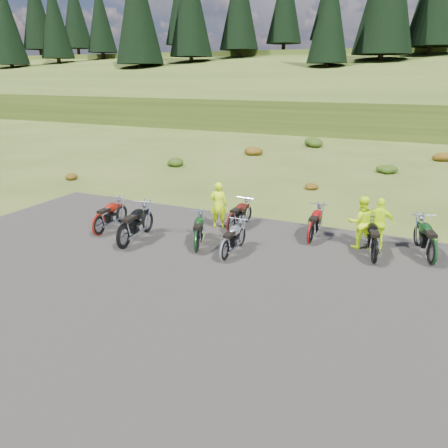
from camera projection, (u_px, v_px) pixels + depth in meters
The scene contains 33 objects.
ground at pixel (243, 262), 12.67m from camera, with size 300.00×300.00×0.00m, color #364717.
gravel_pad at pixel (213, 291), 10.96m from camera, with size 20.00×12.00×0.04m, color black.
hill_slope at pixel (393, 117), 55.59m from camera, with size 300.00×46.00×3.00m, color #314316, non-canonical shape.
hill_plateau at pixel (414, 97), 107.09m from camera, with size 300.00×90.00×9.17m, color #314316.
conifer_9 at pixel (36, 10), 99.60m from camera, with size 7.48×7.48×19.00m.
conifer_10 at pixel (75, 12), 102.40m from camera, with size 7.04×7.04×18.00m.
conifer_11 at pixel (5, 21), 80.07m from camera, with size 6.60×6.60×17.00m.
conifer_12 at pixel (54, 19), 82.61m from camera, with size 6.16×6.16×16.00m.
conifer_13 at pixel (100, 17), 85.15m from camera, with size 5.72×5.72×15.00m.
conifer_14 at pixel (143, 15), 87.68m from camera, with size 5.28×5.28×14.00m.
conifer_16 at pixel (137, 5), 67.02m from camera, with size 7.48×7.48×19.00m.
conifer_17 at pixel (190, 3), 69.55m from camera, with size 7.04×7.04×18.00m.
conifer_18 at pixel (239, 1), 72.09m from camera, with size 6.60×6.60×17.00m.
conifer_20 at pixel (328, 0), 77.30m from camera, with size 5.72×5.72×15.00m.
conifer_21 at pixel (330, 13), 55.10m from camera, with size 5.28×5.28×14.00m.
shrub_0 at pixel (73, 175), 22.52m from camera, with size 0.77×0.77×0.45m, color #642F0C.
shrub_1 at pixel (174, 161), 25.89m from camera, with size 1.03×1.03×0.61m, color #1F380E.
shrub_2 at pixel (252, 150), 29.26m from camera, with size 1.30×1.30×0.77m, color #642F0C.
shrub_3 at pixel (314, 141), 32.63m from camera, with size 1.56×1.56×0.92m, color #1F380E.
shrub_4 at pixel (310, 184), 20.66m from camera, with size 0.77×0.77×0.45m, color #642F0C.
shrub_5 at pixel (386, 168), 24.03m from camera, with size 1.03×1.03×0.61m, color #1F380E.
shrub_6 at pixel (443, 155), 27.40m from camera, with size 1.30×1.30×0.77m, color #642F0C.
motorcycle_0 at pixel (125, 249), 13.56m from camera, with size 2.31×0.77×1.21m, color black, non-canonical shape.
motorcycle_1 at pixel (100, 236), 14.69m from camera, with size 2.06×0.69×1.08m, color maroon, non-canonical shape.
motorcycle_2 at pixel (197, 253), 13.28m from camera, with size 1.95×0.65×1.02m, color black, non-canonical shape.
motorcycle_3 at pixel (225, 262), 12.66m from camera, with size 1.91×0.64×1.00m, color silver, non-canonical shape.
motorcycle_4 at pixel (231, 233), 14.95m from camera, with size 1.92×0.64×1.01m, color #470F0B, non-canonical shape.
motorcycle_5 at pixel (373, 264), 12.49m from camera, with size 2.12×0.71×1.11m, color black, non-canonical shape.
motorcycle_6 at pixel (310, 244), 13.96m from camera, with size 2.01×0.67×1.05m, color maroon, non-canonical shape.
motorcycle_7 at pixel (430, 266), 12.41m from camera, with size 2.18×0.73×1.14m, color black, non-canonical shape.
person_middle at pixel (218, 206), 15.19m from camera, with size 0.60×0.39×1.64m, color #C2E90C.
person_right_a at pixel (361, 223), 13.42m from camera, with size 0.80×0.62×1.65m, color #C2E90C.
person_right_b at pixel (379, 224), 13.35m from camera, with size 0.94×0.39×1.61m, color #C2E90C.
Camera 1 is at (4.38, -10.79, 5.14)m, focal length 35.00 mm.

